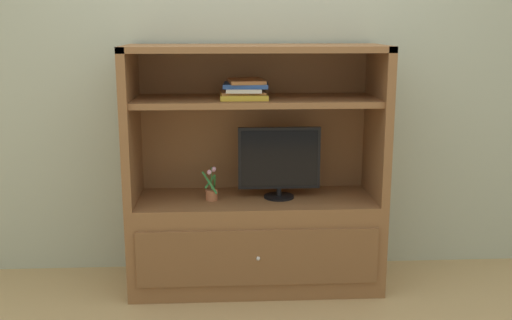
{
  "coord_description": "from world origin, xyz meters",
  "views": [
    {
      "loc": [
        -0.19,
        -3.13,
        1.61
      ],
      "look_at": [
        0.0,
        0.35,
        0.81
      ],
      "focal_mm": 41.85,
      "sensor_mm": 36.0,
      "label": 1
    }
  ],
  "objects_px": {
    "media_console": "(256,211)",
    "potted_plant": "(212,191)",
    "magazine_stack": "(245,89)",
    "tv_monitor": "(279,161)"
  },
  "relations": [
    {
      "from": "tv_monitor",
      "to": "magazine_stack",
      "type": "relative_size",
      "value": 1.56
    },
    {
      "from": "potted_plant",
      "to": "magazine_stack",
      "type": "xyz_separation_m",
      "value": [
        0.2,
        0.03,
        0.61
      ]
    },
    {
      "from": "tv_monitor",
      "to": "magazine_stack",
      "type": "height_order",
      "value": "magazine_stack"
    },
    {
      "from": "media_console",
      "to": "potted_plant",
      "type": "relative_size",
      "value": 7.31
    },
    {
      "from": "magazine_stack",
      "to": "tv_monitor",
      "type": "bearing_deg",
      "value": -1.1
    },
    {
      "from": "media_console",
      "to": "magazine_stack",
      "type": "bearing_deg",
      "value": -172.21
    },
    {
      "from": "media_console",
      "to": "tv_monitor",
      "type": "xyz_separation_m",
      "value": [
        0.14,
        -0.01,
        0.32
      ]
    },
    {
      "from": "potted_plant",
      "to": "magazine_stack",
      "type": "distance_m",
      "value": 0.64
    },
    {
      "from": "media_console",
      "to": "potted_plant",
      "type": "height_order",
      "value": "media_console"
    },
    {
      "from": "potted_plant",
      "to": "magazine_stack",
      "type": "bearing_deg",
      "value": 9.47
    }
  ]
}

